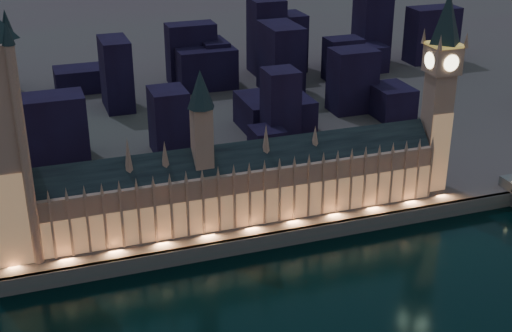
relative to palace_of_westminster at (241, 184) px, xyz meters
name	(u,v)px	position (x,y,z in m)	size (l,w,h in m)	color
ground_plane	(287,296)	(0.35, -61.74, -26.37)	(2000.00, 2000.00, 0.00)	black
north_bank	(107,29)	(0.35, 458.26, -22.37)	(2000.00, 960.00, 8.00)	#53393F
embankment_wall	(256,243)	(0.35, -20.74, -22.37)	(2000.00, 2.50, 8.00)	#455650
palace_of_westminster	(241,184)	(0.00, 0.00, 0.00)	(202.00, 21.68, 78.00)	#98755D
elizabeth_tower	(441,76)	(108.35, 0.18, 44.26)	(18.00, 18.00, 112.21)	#98755D
city_backdrop	(206,71)	(33.58, 184.26, 3.83)	(463.92, 215.63, 87.98)	black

